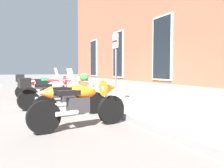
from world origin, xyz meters
name	(u,v)px	position (x,y,z in m)	size (l,w,h in m)	color
ground_plane	(91,106)	(0.00, 0.00, 0.00)	(140.00, 140.00, 0.00)	#565451
sidewalk	(129,101)	(0.00, 1.48, 0.08)	(29.90, 2.96, 0.15)	slate
motorcycle_green_touring	(39,86)	(-2.95, -1.39, 0.56)	(0.62, 2.17, 1.35)	black
motorcycle_red_sport	(53,88)	(-1.51, -1.03, 0.56)	(0.62, 2.16, 1.02)	black
motorcycle_silver_touring	(49,92)	(0.00, -1.42, 0.54)	(0.77, 2.13, 1.29)	black
motorcycle_yellow_naked	(73,99)	(1.51, -1.03, 0.47)	(0.69, 2.05, 0.92)	black
motorcycle_orange_sport	(84,102)	(2.85, -1.13, 0.55)	(0.67, 2.19, 1.01)	black
parking_sign	(116,58)	(0.52, 0.69, 1.64)	(0.36, 0.07, 2.29)	#4C4C51
barrel_planter	(84,85)	(-2.43, 0.52, 0.58)	(0.56, 0.56, 0.96)	brown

